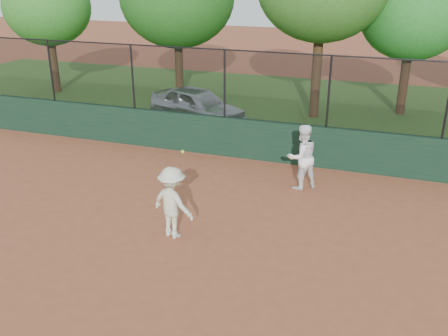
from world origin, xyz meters
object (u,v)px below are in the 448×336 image
(parked_car, at_px, (197,105))
(player_second, at_px, (302,157))
(tree_3, at_px, (413,15))
(tree_0, at_px, (47,7))
(player_main, at_px, (173,203))

(parked_car, xyz_separation_m, player_second, (4.70, -4.49, 0.19))
(player_second, xyz_separation_m, tree_3, (2.33, 8.28, 2.86))
(parked_car, height_order, tree_0, tree_0)
(player_second, relative_size, tree_0, 0.32)
(tree_0, bearing_deg, player_main, -44.38)
(parked_car, height_order, tree_3, tree_3)
(tree_0, bearing_deg, parked_car, -17.34)
(parked_car, xyz_separation_m, player_main, (2.63, -7.87, 0.12))
(player_second, xyz_separation_m, player_main, (-2.07, -3.38, -0.07))
(player_main, height_order, tree_0, tree_0)
(player_second, xyz_separation_m, tree_0, (-12.65, 6.97, 2.87))
(player_main, height_order, tree_3, tree_3)
(player_main, bearing_deg, parked_car, 108.48)
(player_main, distance_m, tree_3, 12.80)
(parked_car, height_order, player_second, player_second)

